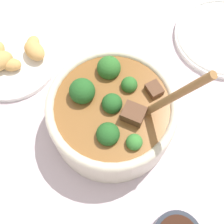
# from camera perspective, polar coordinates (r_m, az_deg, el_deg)

# --- Properties ---
(ground_plane) EXTENTS (4.00, 4.00, 0.00)m
(ground_plane) POSITION_cam_1_polar(r_m,az_deg,el_deg) (0.60, -0.00, -2.31)
(ground_plane) COLOR silver
(stew_bowl) EXTENTS (0.24, 0.23, 0.23)m
(stew_bowl) POSITION_cam_1_polar(r_m,az_deg,el_deg) (0.55, 0.01, -0.19)
(stew_bowl) COLOR beige
(stew_bowl) RESTS_ON ground_plane
(empty_plate) EXTENTS (0.21, 0.21, 0.02)m
(empty_plate) POSITION_cam_1_polar(r_m,az_deg,el_deg) (0.73, 19.66, 12.97)
(empty_plate) COLOR white
(empty_plate) RESTS_ON ground_plane
(food_plate) EXTENTS (0.20, 0.20, 0.05)m
(food_plate) POSITION_cam_1_polar(r_m,az_deg,el_deg) (0.69, -18.06, 9.54)
(food_plate) COLOR white
(food_plate) RESTS_ON ground_plane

